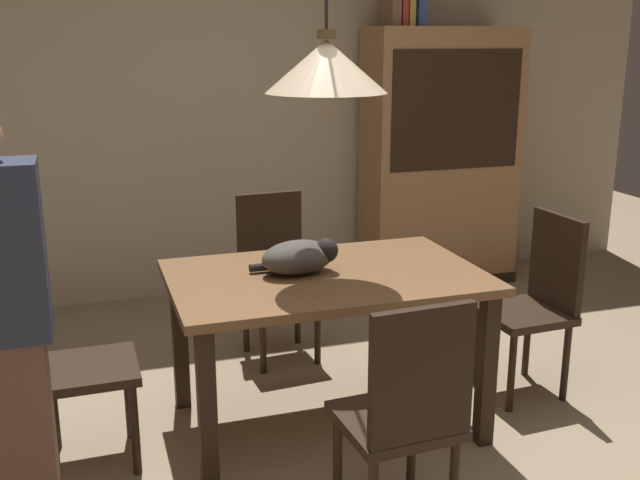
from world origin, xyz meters
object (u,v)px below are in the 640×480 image
object	(u,v)px
chair_far_back	(276,268)
chair_left_side	(68,354)
chair_near_front	(406,410)
book_brown_thick	(390,9)
cat_sleeping	(300,257)
pendant_lamp	(326,66)
book_yellow_short	(407,12)
book_blue_wide	(416,8)
book_red_tall	(399,5)
chair_right_side	(537,297)
dining_table	(326,294)
hutch_bookcase	(440,164)

from	to	relation	value
chair_far_back	chair_left_side	size ratio (longest dim) A/B	1.00
chair_near_front	book_brown_thick	bearing A→B (deg)	68.56
book_brown_thick	cat_sleeping	bearing A→B (deg)	-123.47
pendant_lamp	book_yellow_short	size ratio (longest dim) A/B	6.50
chair_far_back	book_blue_wide	bearing A→B (deg)	36.40
chair_far_back	book_brown_thick	size ratio (longest dim) A/B	3.88
book_red_tall	chair_left_side	bearing A→B (deg)	-141.34
chair_right_side	chair_far_back	bearing A→B (deg)	142.36
book_red_tall	chair_right_side	bearing A→B (deg)	-89.84
book_blue_wide	chair_right_side	bearing A→B (deg)	-93.73
cat_sleeping	book_red_tall	distance (m)	2.44
chair_right_side	pendant_lamp	world-z (taller)	pendant_lamp
chair_far_back	cat_sleeping	size ratio (longest dim) A/B	2.36
chair_left_side	cat_sleeping	world-z (taller)	chair_left_side
chair_left_side	book_blue_wide	xyz separation A→B (m)	(2.37, 1.80, 1.46)
book_yellow_short	book_blue_wide	world-z (taller)	book_blue_wide
chair_far_back	pendant_lamp	bearing A→B (deg)	-89.64
chair_far_back	book_red_tall	distance (m)	2.08
dining_table	pendant_lamp	world-z (taller)	pendant_lamp
chair_right_side	book_brown_thick	size ratio (longest dim) A/B	3.88
book_yellow_short	book_blue_wide	xyz separation A→B (m)	(0.06, 0.00, 0.03)
dining_table	book_brown_thick	size ratio (longest dim) A/B	5.83
dining_table	chair_left_side	xyz separation A→B (m)	(-1.13, -0.00, -0.14)
chair_near_front	book_brown_thick	distance (m)	3.22
dining_table	book_brown_thick	bearing A→B (deg)	59.60
book_red_tall	book_brown_thick	bearing A→B (deg)	180.00
chair_far_back	cat_sleeping	bearing A→B (deg)	-96.98
chair_right_side	book_yellow_short	distance (m)	2.30
chair_far_back	dining_table	bearing A→B (deg)	-89.64
hutch_bookcase	book_blue_wide	bearing A→B (deg)	179.62
book_yellow_short	hutch_bookcase	bearing A→B (deg)	-0.29
chair_left_side	hutch_bookcase	world-z (taller)	hutch_bookcase
hutch_bookcase	book_blue_wide	distance (m)	1.10
cat_sleeping	chair_far_back	bearing A→B (deg)	83.02
dining_table	cat_sleeping	world-z (taller)	cat_sleeping
book_blue_wide	cat_sleeping	bearing A→B (deg)	-127.54
chair_right_side	book_yellow_short	bearing A→B (deg)	88.34
cat_sleeping	pendant_lamp	bearing A→B (deg)	-19.57
hutch_bookcase	book_blue_wide	xyz separation A→B (m)	(-0.23, 0.00, 1.08)
chair_far_back	chair_left_side	bearing A→B (deg)	-141.94
dining_table	cat_sleeping	size ratio (longest dim) A/B	3.55
chair_near_front	book_blue_wide	size ratio (longest dim) A/B	3.88
pendant_lamp	book_red_tall	world-z (taller)	pendant_lamp
chair_far_back	hutch_bookcase	distance (m)	1.78
chair_near_front	pendant_lamp	distance (m)	1.45
hutch_bookcase	book_red_tall	world-z (taller)	book_red_tall
book_yellow_short	book_brown_thick	bearing A→B (deg)	180.00
chair_far_back	chair_left_side	world-z (taller)	same
cat_sleeping	book_blue_wide	world-z (taller)	book_blue_wide
book_blue_wide	book_yellow_short	bearing A→B (deg)	180.00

